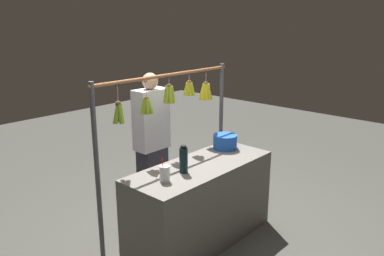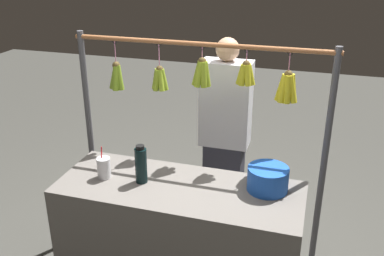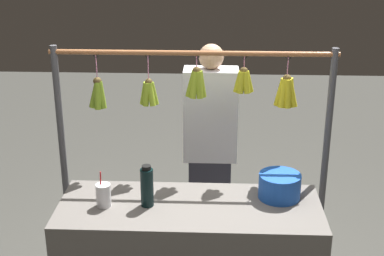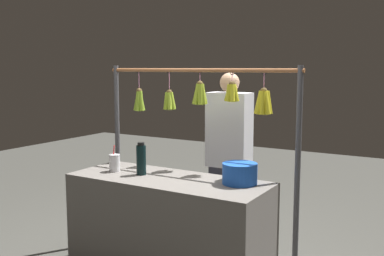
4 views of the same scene
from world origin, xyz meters
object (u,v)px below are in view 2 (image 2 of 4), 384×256
Objects in this scene: blue_bucket at (268,179)px; vendor_person at (225,140)px; water_bottle at (141,165)px; drink_cup at (104,168)px.

vendor_person reaches higher than blue_bucket.
blue_bucket is (-0.79, -0.13, -0.05)m from water_bottle.
drink_cup is 1.05m from vendor_person.
vendor_person is at bearing -113.55° from water_bottle.
blue_bucket is at bearing 121.80° from vendor_person.
blue_bucket is at bearing -171.65° from drink_cup.
vendor_person is at bearing -126.11° from drink_cup.
blue_bucket is 0.82m from vendor_person.
water_bottle is at bearing -175.82° from drink_cup.
water_bottle is at bearing 9.69° from blue_bucket.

